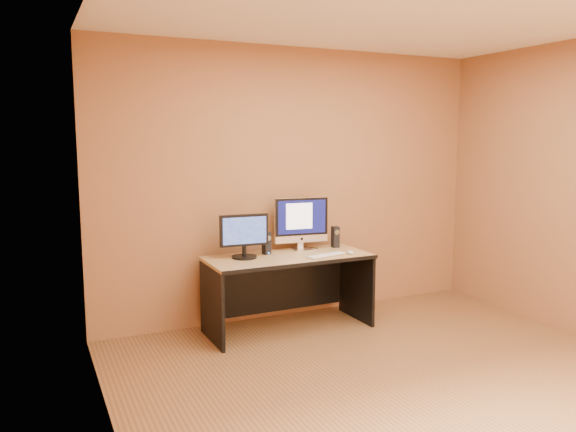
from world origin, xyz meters
The scene contains 12 objects.
floor centered at (0.00, 0.00, 0.00)m, with size 4.00×4.00×0.00m, color brown.
walls centered at (0.00, 0.00, 1.30)m, with size 4.00×4.00×2.60m, color #935B3B, non-canonical shape.
ceiling centered at (0.00, 0.00, 2.60)m, with size 4.00×4.00×0.00m, color white.
desk centered at (-0.28, 1.58, 0.34)m, with size 1.49×0.65×0.69m, color tan, non-canonical shape.
imac centered at (-0.05, 1.77, 0.94)m, with size 0.53×0.20×0.51m, color silver, non-canonical shape.
second_monitor centered at (-0.68, 1.66, 0.88)m, with size 0.45×0.22×0.39m, color black, non-canonical shape.
speaker_left centered at (-0.43, 1.73, 0.79)m, with size 0.06×0.07×0.20m, color black, non-canonical shape.
speaker_right centered at (0.30, 1.75, 0.79)m, with size 0.06×0.07×0.20m, color black, non-canonical shape.
keyboard centered at (0.02, 1.42, 0.70)m, with size 0.40×0.11×0.02m, color silver.
mouse centered at (0.27, 1.42, 0.70)m, with size 0.05×0.09×0.03m, color silver.
cable_a centered at (0.06, 1.83, 0.69)m, with size 0.01×0.01×0.20m, color black.
cable_b centered at (-0.10, 1.86, 0.69)m, with size 0.01×0.01×0.17m, color black.
Camera 1 is at (-2.39, -2.92, 1.75)m, focal length 35.00 mm.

